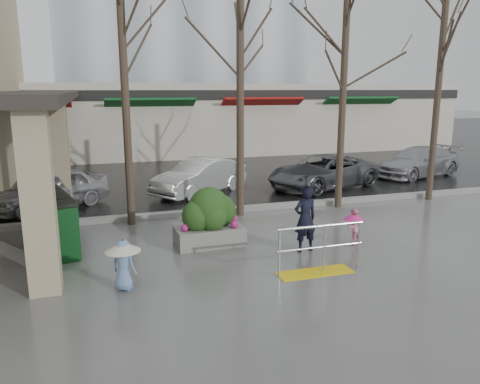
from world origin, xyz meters
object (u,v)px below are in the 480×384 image
news_boxes (57,221)px  car_c (323,172)px  woman (306,197)px  car_b (200,177)px  child_pink (353,224)px  planter (209,218)px  car_a (50,189)px  car_d (418,162)px  tree_mideast (345,50)px  handrail (318,255)px  child_blue (123,259)px  tree_midwest (240,33)px  tree_east (443,35)px  tree_west (122,34)px

news_boxes → car_c: bearing=10.8°
woman → car_b: 6.83m
child_pink → news_boxes: bearing=-42.4°
car_b → car_c: size_ratio=0.84×
planter → car_a: 6.30m
car_d → tree_mideast: bearing=-73.5°
woman → car_d: (8.77, 7.28, -0.67)m
tree_mideast → child_pink: 5.73m
handrail → car_a: bearing=127.7°
woman → planter: 2.37m
handrail → child_blue: size_ratio=1.91×
planter → car_b: (1.03, 5.63, -0.05)m
car_d → tree_midwest: bearing=-83.7°
woman → planter: woman is taller
news_boxes → tree_east: bearing=-7.0°
handrail → planter: (-1.70, 2.39, 0.31)m
planter → car_a: bearing=128.8°
car_a → car_c: bearing=57.8°
woman → car_c: size_ratio=0.47×
handrail → news_boxes: (-5.19, 3.24, 0.29)m
child_pink → news_boxes: 7.08m
tree_mideast → car_c: tree_mideast is taller
woman → car_a: 8.48m
tree_west → car_d: (12.44, 3.78, -4.45)m
tree_mideast → car_b: (-3.81, 3.22, -4.23)m
child_pink → car_d: bearing=-163.1°
handrail → child_blue: (-3.86, 0.34, 0.25)m
tree_east → car_d: 6.54m
child_blue → car_b: car_b is taller
tree_midwest → car_d: 10.99m
handrail → tree_mideast: tree_mideast is taller
car_b → car_d: bearing=58.3°
tree_midwest → child_pink: 6.10m
news_boxes → car_b: 6.58m
child_blue → tree_mideast: bearing=-109.6°
news_boxes → car_c: size_ratio=0.53×
news_boxes → car_c: news_boxes is taller
tree_midwest → handrail: bearing=-88.1°
planter → tree_west: bearing=124.6°
child_pink → car_a: 9.39m
car_b → car_d: (9.75, 0.55, 0.00)m
handrail → car_c: size_ratio=0.42×
tree_mideast → child_blue: tree_mideast is taller
planter → car_c: 7.72m
car_c → car_d: (5.06, 1.00, 0.00)m
handrail → car_a: size_ratio=0.51×
tree_mideast → car_d: 8.21m
news_boxes → child_blue: bearing=-79.9°
handrail → tree_east: bearing=35.9°
car_d → planter: bearing=-76.1°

